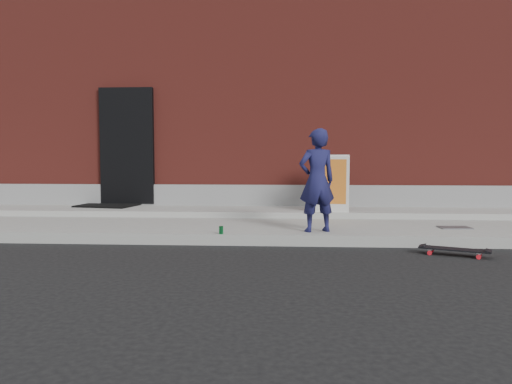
# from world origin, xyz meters

# --- Properties ---
(ground) EXTENTS (80.00, 80.00, 0.00)m
(ground) POSITION_xyz_m (0.00, 0.00, 0.00)
(ground) COLOR black
(ground) RESTS_ON ground
(sidewalk) EXTENTS (20.00, 3.00, 0.15)m
(sidewalk) POSITION_xyz_m (0.00, 1.50, 0.07)
(sidewalk) COLOR gray
(sidewalk) RESTS_ON ground
(apron) EXTENTS (20.00, 1.20, 0.10)m
(apron) POSITION_xyz_m (0.00, 2.40, 0.20)
(apron) COLOR gray
(apron) RESTS_ON sidewalk
(building) EXTENTS (20.00, 8.10, 5.00)m
(building) POSITION_xyz_m (-0.00, 6.99, 2.50)
(building) COLOR maroon
(building) RESTS_ON ground
(child) EXTENTS (0.61, 0.49, 1.44)m
(child) POSITION_xyz_m (0.93, 0.36, 0.87)
(child) COLOR #171741
(child) RESTS_ON sidewalk
(skateboard) EXTENTS (0.81, 0.50, 0.09)m
(skateboard) POSITION_xyz_m (2.55, -0.50, 0.07)
(skateboard) COLOR red
(skateboard) RESTS_ON ground
(pizza_sign) EXTENTS (0.65, 0.75, 0.98)m
(pizza_sign) POSITION_xyz_m (1.28, 1.98, 0.74)
(pizza_sign) COLOR silver
(pizza_sign) RESTS_ON apron
(soda_can) EXTENTS (0.07, 0.07, 0.11)m
(soda_can) POSITION_xyz_m (-0.37, 0.05, 0.20)
(soda_can) COLOR #197F3B
(soda_can) RESTS_ON sidewalk
(doormat) EXTENTS (1.18, 1.02, 0.03)m
(doormat) POSITION_xyz_m (-2.90, 2.70, 0.26)
(doormat) COLOR black
(doormat) RESTS_ON apron
(utility_plate) EXTENTS (0.47, 0.32, 0.01)m
(utility_plate) POSITION_xyz_m (2.99, 0.84, 0.16)
(utility_plate) COLOR #595A5F
(utility_plate) RESTS_ON sidewalk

